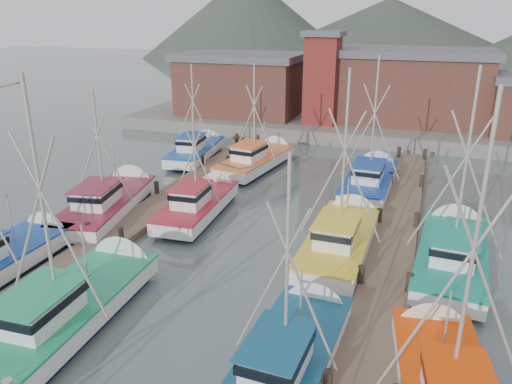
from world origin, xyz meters
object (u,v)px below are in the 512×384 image
(boat_4, at_px, (73,305))
(lookout_tower, at_px, (322,77))
(boat_8, at_px, (201,203))
(boat_12, at_px, (258,160))

(boat_4, bearing_deg, lookout_tower, 83.79)
(boat_8, bearing_deg, boat_4, -93.31)
(lookout_tower, relative_size, boat_12, 0.91)
(boat_8, bearing_deg, lookout_tower, 80.81)
(boat_8, distance_m, boat_12, 9.92)
(lookout_tower, relative_size, boat_4, 0.81)
(boat_8, bearing_deg, boat_12, 85.47)
(boat_12, bearing_deg, boat_4, -82.75)
(boat_8, xyz_separation_m, boat_12, (0.19, 9.92, 0.01))
(boat_8, relative_size, boat_12, 0.90)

